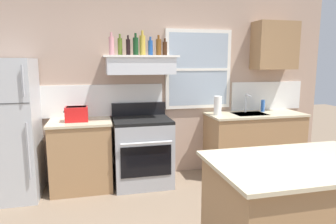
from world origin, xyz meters
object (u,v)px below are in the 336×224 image
at_px(bottle_balsamic_dark, 128,47).
at_px(bottle_amber_wine, 159,47).
at_px(kitchen_island, 298,216).
at_px(stove_range, 142,151).
at_px(bottle_rose_pink, 112,46).
at_px(refrigerator, 7,130).
at_px(bottle_champagne_gold_foil, 142,45).
at_px(dish_soap_bottle, 263,106).
at_px(bottle_olive_oil_square, 120,46).
at_px(paper_towel_roll, 218,106).
at_px(bottle_brown_stout, 165,48).
at_px(bottle_blue_liqueur, 150,48).
at_px(bottle_dark_green_wine, 136,46).
at_px(toaster, 77,114).

height_order(bottle_balsamic_dark, bottle_amber_wine, bottle_amber_wine).
bearing_deg(kitchen_island, stove_range, 114.53).
distance_m(bottle_rose_pink, kitchen_island, 2.88).
relative_size(refrigerator, bottle_champagne_gold_foil, 5.24).
xyz_separation_m(stove_range, kitchen_island, (0.93, -2.03, -0.01)).
bearing_deg(dish_soap_bottle, bottle_amber_wine, 179.93).
relative_size(bottle_olive_oil_square, kitchen_island, 0.20).
bearing_deg(refrigerator, bottle_olive_oil_square, 6.84).
bearing_deg(bottle_amber_wine, bottle_champagne_gold_foil, -177.89).
bearing_deg(bottle_rose_pink, dish_soap_bottle, 0.50).
relative_size(bottle_champagne_gold_foil, paper_towel_roll, 1.21).
xyz_separation_m(dish_soap_bottle, kitchen_island, (-0.95, -2.17, -0.54)).
bearing_deg(bottle_olive_oil_square, bottle_champagne_gold_foil, -2.62).
relative_size(bottle_rose_pink, dish_soap_bottle, 1.63).
xyz_separation_m(bottle_amber_wine, bottle_brown_stout, (0.09, -0.01, -0.02)).
xyz_separation_m(bottle_amber_wine, paper_towel_roll, (0.84, -0.10, -0.81)).
distance_m(stove_range, bottle_champagne_gold_foil, 1.42).
relative_size(stove_range, bottle_rose_pink, 3.72).
height_order(bottle_olive_oil_square, paper_towel_roll, bottle_olive_oil_square).
relative_size(bottle_balsamic_dark, bottle_blue_liqueur, 1.03).
relative_size(bottle_rose_pink, bottle_balsamic_dark, 1.14).
xyz_separation_m(bottle_dark_green_wine, bottle_amber_wine, (0.32, 0.04, -0.01)).
distance_m(bottle_dark_green_wine, kitchen_island, 2.74).
distance_m(bottle_balsamic_dark, bottle_brown_stout, 0.50).
relative_size(bottle_champagne_gold_foil, bottle_brown_stout, 1.42).
height_order(bottle_dark_green_wine, paper_towel_roll, bottle_dark_green_wine).
distance_m(toaster, kitchen_island, 2.76).
xyz_separation_m(refrigerator, stove_range, (1.65, 0.02, -0.39)).
bearing_deg(bottle_dark_green_wine, bottle_brown_stout, 4.57).
bearing_deg(bottle_rose_pink, toaster, -167.79).
bearing_deg(toaster, bottle_amber_wine, 6.40).
height_order(bottle_olive_oil_square, bottle_balsamic_dark, bottle_olive_oil_square).
bearing_deg(refrigerator, toaster, 2.74).
relative_size(bottle_balsamic_dark, bottle_champagne_gold_foil, 0.79).
bearing_deg(refrigerator, bottle_brown_stout, 4.46).
relative_size(toaster, bottle_olive_oil_square, 1.08).
relative_size(bottle_champagne_gold_foil, bottle_blue_liqueur, 1.31).
distance_m(refrigerator, bottle_brown_stout, 2.24).
bearing_deg(bottle_dark_green_wine, bottle_rose_pink, 176.94).
distance_m(stove_range, bottle_blue_liqueur, 1.40).
xyz_separation_m(toaster, bottle_amber_wine, (1.10, 0.12, 0.85)).
distance_m(toaster, bottle_champagne_gold_foil, 1.24).
bearing_deg(kitchen_island, bottle_blue_liqueur, 109.44).
bearing_deg(bottle_balsamic_dark, refrigerator, -175.53).
bearing_deg(bottle_rose_pink, bottle_olive_oil_square, 13.54).
distance_m(bottle_amber_wine, dish_soap_bottle, 1.83).
distance_m(bottle_blue_liqueur, paper_towel_roll, 1.25).
distance_m(bottle_olive_oil_square, bottle_dark_green_wine, 0.21).
relative_size(bottle_dark_green_wine, bottle_blue_liqueur, 1.15).
height_order(refrigerator, stove_range, refrigerator).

